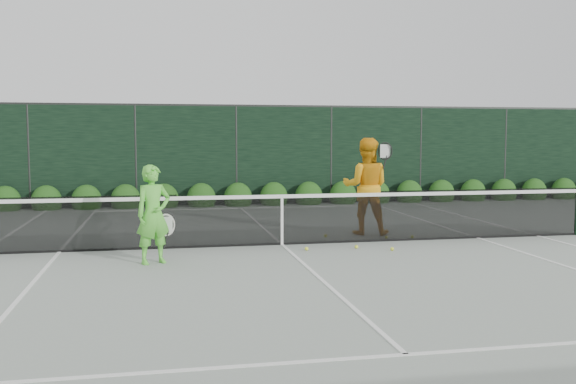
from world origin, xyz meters
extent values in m
plane|color=gray|center=(0.00, 0.00, 0.00)|extent=(80.00, 80.00, 0.00)
cube|color=black|center=(-4.20, 0.00, 0.51)|extent=(4.40, 0.01, 1.02)
cube|color=black|center=(0.00, 0.00, 0.48)|extent=(4.00, 0.01, 0.96)
cube|color=black|center=(4.20, 0.00, 0.51)|extent=(4.40, 0.01, 1.02)
cube|color=white|center=(0.00, 0.00, 0.94)|extent=(12.80, 0.03, 0.07)
cube|color=black|center=(0.00, 0.00, 0.02)|extent=(12.80, 0.02, 0.04)
cube|color=white|center=(0.00, 0.00, 0.46)|extent=(0.05, 0.03, 0.91)
imported|color=#5DD53E|center=(-2.42, -1.37, 0.82)|extent=(0.71, 0.61, 1.64)
torus|color=silver|center=(-2.22, -1.27, 0.62)|extent=(0.30, 0.05, 0.30)
cylinder|color=black|center=(-2.22, -1.27, 0.38)|extent=(0.10, 0.03, 0.30)
imported|color=#F0A214|center=(2.01, 0.98, 1.03)|extent=(1.20, 1.06, 2.06)
torus|color=black|center=(2.36, 0.78, 1.79)|extent=(0.30, 0.11, 0.30)
cylinder|color=black|center=(2.36, 0.78, 1.55)|extent=(0.10, 0.03, 0.30)
cube|color=white|center=(5.49, 0.00, 0.01)|extent=(0.06, 23.77, 0.01)
cube|color=white|center=(-4.12, 0.00, 0.01)|extent=(0.06, 23.77, 0.01)
cube|color=white|center=(4.12, 0.00, 0.01)|extent=(0.06, 23.77, 0.01)
cube|color=white|center=(0.00, 11.88, 0.01)|extent=(11.03, 0.06, 0.01)
cube|color=white|center=(0.00, 6.40, 0.01)|extent=(8.23, 0.06, 0.01)
cube|color=white|center=(0.00, -6.40, 0.01)|extent=(8.23, 0.06, 0.01)
cube|color=white|center=(0.00, 0.00, 0.01)|extent=(0.06, 12.80, 0.01)
cube|color=black|center=(0.00, 7.50, 1.50)|extent=(32.00, 0.06, 3.00)
cube|color=#262826|center=(0.00, 7.50, 3.03)|extent=(32.00, 0.06, 0.06)
cylinder|color=#262826|center=(-6.00, 7.50, 1.50)|extent=(0.08, 0.08, 3.00)
cylinder|color=#262826|center=(-3.00, 7.50, 1.50)|extent=(0.08, 0.08, 3.00)
cylinder|color=#262826|center=(0.00, 7.50, 1.50)|extent=(0.08, 0.08, 3.00)
cylinder|color=#262826|center=(3.00, 7.50, 1.50)|extent=(0.08, 0.08, 3.00)
cylinder|color=#262826|center=(6.00, 7.50, 1.50)|extent=(0.08, 0.08, 3.00)
cylinder|color=#262826|center=(9.00, 7.50, 1.50)|extent=(0.08, 0.08, 3.00)
ellipsoid|color=#1A3D10|center=(-6.60, 7.15, 0.23)|extent=(0.86, 0.65, 0.94)
ellipsoid|color=#1A3D10|center=(-5.50, 7.15, 0.23)|extent=(0.86, 0.65, 0.94)
ellipsoid|color=#1A3D10|center=(-4.40, 7.15, 0.23)|extent=(0.86, 0.65, 0.94)
ellipsoid|color=#1A3D10|center=(-3.30, 7.15, 0.23)|extent=(0.86, 0.65, 0.94)
ellipsoid|color=#1A3D10|center=(-2.20, 7.15, 0.23)|extent=(0.86, 0.65, 0.94)
ellipsoid|color=#1A3D10|center=(-1.10, 7.15, 0.23)|extent=(0.86, 0.65, 0.94)
ellipsoid|color=#1A3D10|center=(0.00, 7.15, 0.23)|extent=(0.86, 0.65, 0.94)
ellipsoid|color=#1A3D10|center=(1.10, 7.15, 0.23)|extent=(0.86, 0.65, 0.94)
ellipsoid|color=#1A3D10|center=(2.20, 7.15, 0.23)|extent=(0.86, 0.65, 0.94)
ellipsoid|color=#1A3D10|center=(3.30, 7.15, 0.23)|extent=(0.86, 0.65, 0.94)
ellipsoid|color=#1A3D10|center=(4.40, 7.15, 0.23)|extent=(0.86, 0.65, 0.94)
ellipsoid|color=#1A3D10|center=(5.50, 7.15, 0.23)|extent=(0.86, 0.65, 0.94)
ellipsoid|color=#1A3D10|center=(6.60, 7.15, 0.23)|extent=(0.86, 0.65, 0.94)
ellipsoid|color=#1A3D10|center=(7.70, 7.15, 0.23)|extent=(0.86, 0.65, 0.94)
ellipsoid|color=#1A3D10|center=(8.80, 7.15, 0.23)|extent=(0.86, 0.65, 0.94)
ellipsoid|color=#1A3D10|center=(9.90, 7.15, 0.23)|extent=(0.86, 0.65, 0.94)
ellipsoid|color=#1A3D10|center=(11.00, 7.15, 0.23)|extent=(0.86, 0.65, 0.94)
sphere|color=#E9F336|center=(1.29, -0.68, 0.03)|extent=(0.07, 0.07, 0.07)
sphere|color=#E9F336|center=(2.22, 0.26, 0.03)|extent=(0.07, 0.07, 0.07)
sphere|color=#E9F336|center=(2.77, 0.22, 0.03)|extent=(0.07, 0.07, 0.07)
sphere|color=#E9F336|center=(0.33, -0.70, 0.03)|extent=(0.07, 0.07, 0.07)
sphere|color=#E9F336|center=(1.06, 0.72, 0.03)|extent=(0.07, 0.07, 0.07)
sphere|color=#E9F336|center=(1.87, -1.03, 0.03)|extent=(0.07, 0.07, 0.07)
sphere|color=#E9F336|center=(1.92, 0.94, 0.03)|extent=(0.07, 0.07, 0.07)
camera|label=1|loc=(-2.29, -12.07, 2.10)|focal=40.00mm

